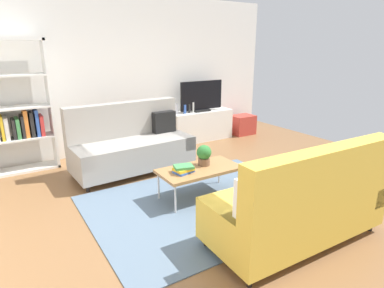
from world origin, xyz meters
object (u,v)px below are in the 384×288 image
tv_console (201,126)px  tv (201,97)px  table_book_0 (184,171)px  coffee_table (200,170)px  bottle_2 (193,107)px  bottle_1 (189,109)px  couch_beige (132,145)px  potted_plant (204,155)px  vase_0 (176,109)px  bookshelf (15,114)px  storage_trunk (242,125)px  bottle_0 (185,109)px  couch_green (299,204)px

tv_console → tv: 0.63m
table_book_0 → coffee_table: bearing=4.4°
bottle_2 → tv_console: bearing=10.3°
bottle_1 → couch_beige: bearing=-151.7°
tv_console → coffee_table: bearing=-123.8°
potted_plant → vase_0: vase_0 is taller
tv_console → bookshelf: bearing=179.7°
vase_0 → bottle_2: 0.37m
storage_trunk → bottle_0: (-1.52, 0.06, 0.51)m
vase_0 → couch_beige: bearing=-144.7°
tv → bottle_1: (-0.32, -0.02, -0.22)m
storage_trunk → bottle_1: bearing=177.6°
tv_console → potted_plant: size_ratio=4.93×
couch_beige → coffee_table: bearing=102.4°
table_book_0 → bottle_2: bottle_2 is taller
couch_green → potted_plant: (-0.17, 1.49, 0.13)m
bookshelf → bottle_2: bookshelf is taller
couch_beige → tv_console: 2.17m
couch_green → storage_trunk: 4.37m
bookshelf → table_book_0: size_ratio=8.75×
vase_0 → couch_green: bearing=-100.4°
tv → bottle_2: bearing=-174.8°
bottle_1 → bottle_2: (0.10, 0.00, 0.01)m
bookshelf → couch_beige: bearing=-31.4°
couch_beige → bookshelf: size_ratio=0.92×
couch_beige → potted_plant: size_ratio=6.84×
coffee_table → potted_plant: bearing=29.8°
table_book_0 → bottle_1: (1.51, 2.32, 0.30)m
bookshelf → bottle_2: 3.29m
bookshelf → bottle_0: bearing=-1.1°
vase_0 → bottle_0: (0.16, -0.09, -0.01)m
couch_beige → couch_green: bearing=100.4°
tv → vase_0: bearing=173.1°
couch_green → table_book_0: 1.50m
vase_0 → bottle_2: size_ratio=0.94×
tv → tv_console: bearing=90.0°
coffee_table → bottle_1: bottle_1 is taller
tv_console → bottle_0: (-0.42, -0.04, 0.41)m
storage_trunk → bottle_2: (-1.32, 0.06, 0.53)m
couch_beige → bookshelf: bookshelf is taller
couch_beige → storage_trunk: couch_beige is taller
storage_trunk → bottle_1: 1.51m
couch_green → table_book_0: couch_green is taller
couch_beige → potted_plant: (0.51, -1.35, 0.13)m
tv_console → tv: bearing=-90.0°
couch_green → storage_trunk: couch_green is taller
couch_beige → bottle_0: (1.53, 0.88, 0.29)m
bottle_2 → coffee_table: bearing=-120.3°
tv_console → vase_0: vase_0 is taller
bottle_2 → vase_0: bearing=166.0°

